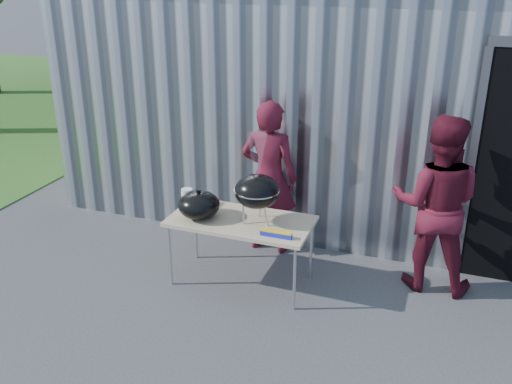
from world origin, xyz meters
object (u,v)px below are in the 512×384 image
at_px(person_cook, 269,178).
at_px(person_bystander, 436,204).
at_px(kettle_grill, 257,185).
at_px(folding_table, 241,223).

relative_size(person_cook, person_bystander, 0.97).
bearing_deg(person_bystander, kettle_grill, 19.60).
height_order(kettle_grill, person_bystander, person_bystander).
distance_m(folding_table, kettle_grill, 0.49).
xyz_separation_m(person_cook, person_bystander, (1.88, -0.19, 0.03)).
bearing_deg(folding_table, person_cook, 88.44).
relative_size(kettle_grill, person_bystander, 0.50).
bearing_deg(person_cook, folding_table, 88.19).
height_order(folding_table, kettle_grill, kettle_grill).
distance_m(person_cook, person_bystander, 1.89).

